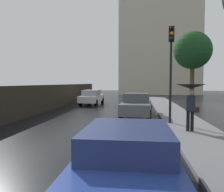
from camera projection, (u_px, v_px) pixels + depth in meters
car_white_near_kerb at (92, 97)px, 22.11m from camera, size 1.85×4.50×1.46m
car_grey_mid_road at (137, 105)px, 13.96m from camera, size 2.00×4.27×1.52m
car_blue_far_ahead at (127, 166)px, 3.91m from camera, size 1.77×3.93×1.41m
pedestrian_with_umbrella_near at (191, 93)px, 9.34m from camera, size 1.20×1.20×1.98m
traffic_light at (171, 57)px, 11.11m from camera, size 0.26×0.39×4.81m
street_tree_mid at (193, 51)px, 17.34m from camera, size 2.91×2.91×6.14m
distant_tower at (158, 9)px, 43.04m from camera, size 15.33×9.46×32.74m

